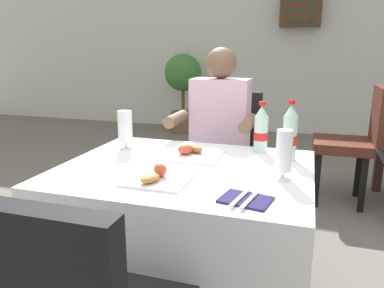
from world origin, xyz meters
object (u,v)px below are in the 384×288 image
Objects in this scene: potted_plant_corner at (183,84)px; cola_bottle_primary at (261,130)px; napkin_cutlery_set at (246,199)px; background_chair_left at (354,138)px; plate_near_camera at (158,177)px; cola_bottle_secondary at (290,134)px; chair_far_diner_seat at (225,156)px; beer_glass_middle at (125,129)px; wall_bottle_rack at (301,11)px; main_dining_table at (185,202)px; beer_glass_left at (284,154)px; seated_diner_far at (218,137)px; plate_far_diner at (193,153)px.

cola_bottle_primary is at bearing -65.39° from potted_plant_corner.
background_chair_left reaches higher than napkin_cutlery_set.
cola_bottle_secondary is at bearing 44.01° from plate_near_camera.
chair_far_diner_seat reaches higher than beer_glass_middle.
beer_glass_middle is 0.36× the size of wall_bottle_rack.
plate_near_camera reaches higher than main_dining_table.
wall_bottle_rack reaches higher than cola_bottle_secondary.
beer_glass_left is 0.17× the size of potted_plant_corner.
beer_glass_middle is at bearing -175.91° from cola_bottle_secondary.
napkin_cutlery_set is at bearing -43.31° from main_dining_table.
background_chair_left is at bearing 46.14° from seated_diner_far.
background_chair_left reaches higher than main_dining_table.
potted_plant_corner reaches higher than beer_glass_left.
main_dining_table is 3.89× the size of cola_bottle_secondary.
plate_far_diner is at bearing -91.23° from chair_far_diner_seat.
cola_bottle_secondary is 4.02m from wall_bottle_rack.
background_chair_left is at bearing -44.72° from potted_plant_corner.
wall_bottle_rack reaches higher than cola_bottle_primary.
plate_far_diner is 0.92× the size of cola_bottle_primary.
beer_glass_middle is (-0.38, 0.04, 0.09)m from plate_far_diner.
chair_far_diner_seat is 0.80m from beer_glass_middle.
napkin_cutlery_set is at bearing -87.00° from cola_bottle_primary.
cola_bottle_primary is at bearing 12.42° from beer_glass_middle.
cola_bottle_primary is (0.33, 0.55, 0.10)m from plate_near_camera.
seated_diner_far is 0.66m from beer_glass_middle.
main_dining_table is 4.65× the size of plate_far_diner.
cola_bottle_primary reaches higher than beer_glass_left.
wall_bottle_rack reaches higher than chair_far_diner_seat.
napkin_cutlery_set is 0.20× the size of background_chair_left.
background_chair_left is (0.59, 1.32, -0.30)m from cola_bottle_primary.
plate_near_camera is at bearing -135.99° from cola_bottle_secondary.
cola_bottle_primary reaches higher than plate_near_camera.
wall_bottle_rack is at bearing 85.75° from main_dining_table.
potted_plant_corner reaches higher than beer_glass_middle.
beer_glass_left reaches higher than main_dining_table.
chair_far_diner_seat is 4.10× the size of plate_far_diner.
cola_bottle_secondary is (0.45, 0.10, 0.11)m from plate_far_diner.
plate_far_diner is 0.49m from beer_glass_left.
seated_diner_far is 1.30× the size of background_chair_left.
cola_bottle_secondary is (0.43, -0.58, 0.31)m from chair_far_diner_seat.
chair_far_diner_seat is 1.00× the size of background_chair_left.
cola_bottle_secondary is (0.46, -0.47, 0.15)m from seated_diner_far.
cola_bottle_secondary is at bearing -64.04° from potted_plant_corner.
seated_diner_far is 4.46× the size of cola_bottle_secondary.
main_dining_table is 1.96× the size of wall_bottle_rack.
chair_far_diner_seat is at bearing -136.59° from background_chair_left.
potted_plant_corner is (-1.63, 4.14, -0.00)m from napkin_cutlery_set.
main_dining_table is at bearing -88.04° from seated_diner_far.
plate_far_diner is (0.03, 0.37, 0.00)m from plate_near_camera.
cola_bottle_primary is 0.27× the size of background_chair_left.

